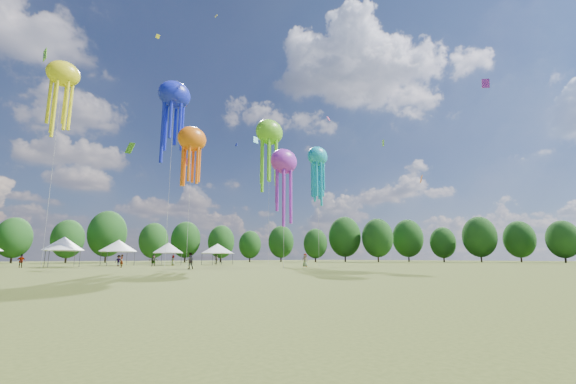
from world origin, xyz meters
TOP-DOWN VIEW (x-y plane):
  - ground at (0.00, 0.00)m, footprint 300.00×300.00m
  - spectator_near at (-2.82, 32.32)m, footprint 0.98×0.84m
  - spectators_far at (2.26, 48.97)m, footprint 31.95×27.28m
  - festival_tents at (-3.32, 53.93)m, footprint 37.34×11.11m
  - show_kites at (7.72, 43.57)m, footprint 40.47×27.15m
  - small_kites at (-1.83, 39.93)m, footprint 76.14×55.35m
  - treeline at (-3.87, 62.51)m, footprint 201.57×95.24m

SIDE VIEW (x-z plane):
  - ground at x=0.00m, z-range 0.00..0.00m
  - spectators_far at x=2.26m, z-range -0.07..1.75m
  - spectator_near at x=-2.82m, z-range 0.00..1.73m
  - festival_tents at x=-3.32m, z-range 0.92..4.93m
  - treeline at x=-3.87m, z-range -0.17..13.26m
  - show_kites at x=7.72m, z-range 5.92..33.89m
  - small_kites at x=-1.83m, z-range 9.79..49.47m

